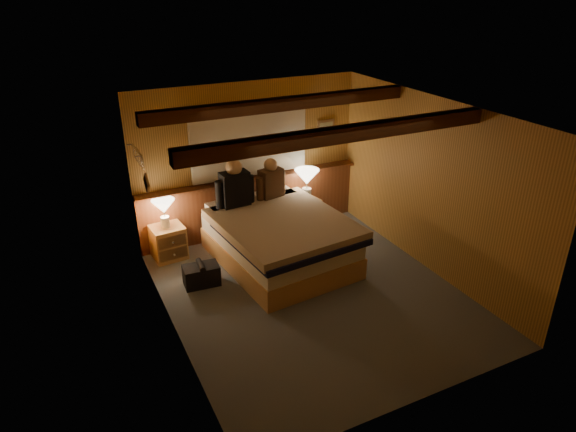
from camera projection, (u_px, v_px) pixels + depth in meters
floor at (312, 294)px, 6.72m from camera, size 4.20×4.20×0.00m
ceiling at (316, 112)px, 5.70m from camera, size 4.20×4.20×0.00m
wall_back at (249, 160)px, 7.92m from camera, size 3.60×0.00×3.60m
wall_left at (167, 241)px, 5.50m from camera, size 0.00×4.20×4.20m
wall_right at (431, 186)px, 6.93m from camera, size 0.00×4.20×4.20m
wall_front at (429, 300)px, 4.51m from camera, size 3.60×0.00×3.60m
wainscot at (251, 204)px, 8.17m from camera, size 3.60×0.23×0.94m
curtain_window at (250, 141)px, 7.73m from camera, size 2.18×0.09×1.11m
ceiling_beams at (310, 117)px, 5.86m from camera, size 3.60×1.65×0.16m
coat_rail at (139, 156)px, 6.61m from camera, size 0.05×0.55×0.24m
framed_print at (326, 128)px, 8.29m from camera, size 0.30×0.04×0.25m
bed at (280, 239)px, 7.31m from camera, size 1.82×2.26×0.72m
nightstand_left at (168, 242)px, 7.49m from camera, size 0.49×0.45×0.50m
nightstand_right at (303, 214)px, 8.37m from camera, size 0.54×0.50×0.51m
lamp_left at (164, 208)px, 7.25m from camera, size 0.33×0.33×0.43m
lamp_right at (307, 179)px, 8.11m from camera, size 0.39×0.39×0.51m
person_left at (235, 187)px, 7.42m from camera, size 0.60×0.26×0.73m
person_right at (271, 181)px, 7.73m from camera, size 0.51×0.28×0.64m
duffel_bag at (201, 275)px, 6.87m from camera, size 0.49×0.32×0.34m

